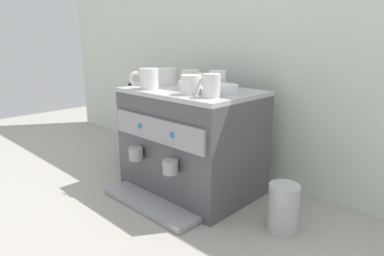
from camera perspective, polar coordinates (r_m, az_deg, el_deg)
name	(u,v)px	position (r m, az deg, el deg)	size (l,w,h in m)	color
ground_plane	(192,188)	(1.45, 0.00, -10.18)	(4.00, 4.00, 0.00)	#9E998E
tiled_backsplash_wall	(238,50)	(1.55, 7.94, 13.17)	(2.80, 0.03, 1.15)	silver
espresso_machine	(191,141)	(1.38, -0.14, -2.27)	(0.53, 0.48, 0.43)	#4C4C51
ceramic_cup_0	(167,76)	(1.49, -4.33, 8.86)	(0.12, 0.08, 0.07)	white
ceramic_cup_1	(217,80)	(1.33, 4.38, 8.22)	(0.08, 0.10, 0.07)	white
ceramic_cup_2	(148,79)	(1.35, -7.56, 8.36)	(0.10, 0.10, 0.08)	white
ceramic_cup_3	(191,78)	(1.46, -0.16, 8.63)	(0.12, 0.08, 0.06)	white
ceramic_cup_4	(211,86)	(1.14, 3.22, 7.28)	(0.10, 0.06, 0.08)	white
ceramic_cup_5	(191,85)	(1.20, -0.16, 7.44)	(0.09, 0.10, 0.07)	white
ceramic_bowl_0	(192,85)	(1.32, 0.00, 7.34)	(0.11, 0.11, 0.04)	white
ceramic_bowl_1	(223,89)	(1.23, 5.37, 6.63)	(0.12, 0.12, 0.03)	white
coffee_grinder	(132,121)	(1.75, -10.25, 1.17)	(0.14, 0.14, 0.42)	#333338
milk_pitcher	(283,207)	(1.17, 15.34, -12.92)	(0.10, 0.10, 0.16)	#B7B7BC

